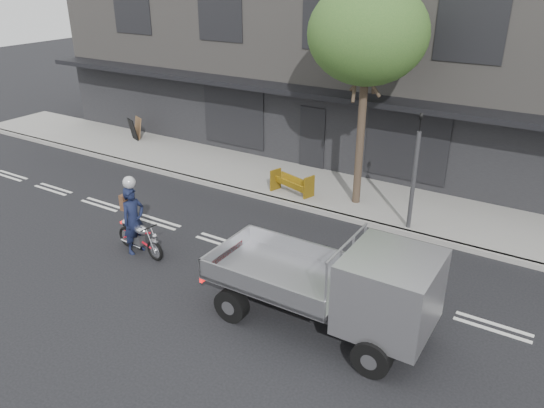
{
  "coord_description": "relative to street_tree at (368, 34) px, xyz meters",
  "views": [
    {
      "loc": [
        8.02,
        -10.31,
        7.09
      ],
      "look_at": [
        1.34,
        0.5,
        1.3
      ],
      "focal_mm": 35.0,
      "sensor_mm": 36.0,
      "label": 1
    }
  ],
  "objects": [
    {
      "name": "construction_barrier",
      "position": [
        -2.06,
        -0.7,
        -4.75
      ],
      "size": [
        1.45,
        0.92,
        0.76
      ],
      "primitive_type": null,
      "rotation": [
        0.0,
        0.0,
        -0.3
      ],
      "color": "#F4AE0C",
      "rests_on": "sidewalk"
    },
    {
      "name": "building_main",
      "position": [
        -2.2,
        7.1,
        -1.28
      ],
      "size": [
        26.0,
        10.0,
        8.0
      ],
      "primitive_type": "cube",
      "color": "slate",
      "rests_on": "ground"
    },
    {
      "name": "street_tree",
      "position": [
        0.0,
        0.0,
        0.0
      ],
      "size": [
        3.4,
        3.4,
        6.74
      ],
      "color": "#382B21",
      "rests_on": "ground"
    },
    {
      "name": "kerb",
      "position": [
        -2.2,
        -1.1,
        -5.2
      ],
      "size": [
        32.0,
        0.2,
        0.15
      ],
      "primitive_type": "cube",
      "color": "gray",
      "rests_on": "ground"
    },
    {
      "name": "rider",
      "position": [
        -3.84,
        -5.8,
        -4.35
      ],
      "size": [
        0.53,
        0.73,
        1.85
      ],
      "primitive_type": "imported",
      "rotation": [
        0.0,
        0.0,
        1.44
      ],
      "color": "#121833",
      "rests_on": "ground"
    },
    {
      "name": "flatbed_ute",
      "position": [
        2.81,
        -6.06,
        -4.02
      ],
      "size": [
        4.75,
        1.98,
        2.2
      ],
      "rotation": [
        0.0,
        0.0,
        -0.0
      ],
      "color": "black",
      "rests_on": "ground"
    },
    {
      "name": "motorcycle",
      "position": [
        -3.69,
        -5.8,
        -4.81
      ],
      "size": [
        1.78,
        0.52,
        0.92
      ],
      "rotation": [
        0.0,
        0.0,
        -0.13
      ],
      "color": "black",
      "rests_on": "ground"
    },
    {
      "name": "sidewalk",
      "position": [
        -2.2,
        0.5,
        -5.2
      ],
      "size": [
        32.0,
        3.2,
        0.15
      ],
      "primitive_type": "cube",
      "color": "gray",
      "rests_on": "ground"
    },
    {
      "name": "sandwich_board",
      "position": [
        -10.75,
        0.98,
        -4.67
      ],
      "size": [
        0.69,
        0.59,
        0.92
      ],
      "primitive_type": null,
      "rotation": [
        0.0,
        0.0,
        -0.41
      ],
      "color": "black",
      "rests_on": "sidewalk"
    },
    {
      "name": "traffic_light_pole",
      "position": [
        2.0,
        -0.85,
        -3.63
      ],
      "size": [
        0.12,
        0.12,
        3.5
      ],
      "color": "#2D2D30",
      "rests_on": "ground"
    },
    {
      "name": "ground",
      "position": [
        -2.2,
        -4.2,
        -5.28
      ],
      "size": [
        80.0,
        80.0,
        0.0
      ],
      "primitive_type": "plane",
      "color": "black",
      "rests_on": "ground"
    }
  ]
}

